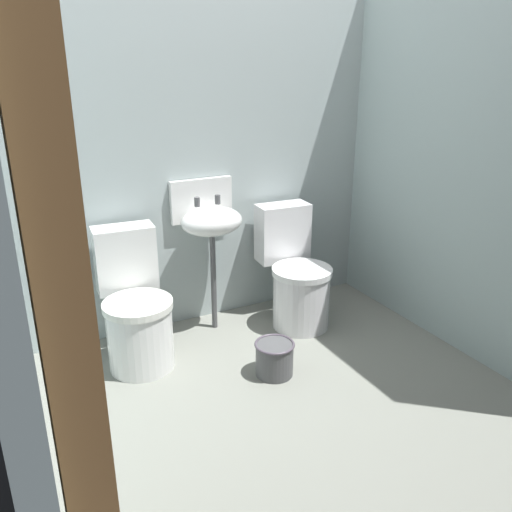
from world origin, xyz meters
TOP-DOWN VIEW (x-y plane):
  - ground_plane at (0.00, 0.00)m, footprint 2.83×2.41m
  - wall_back at (0.00, 1.06)m, footprint 2.83×0.10m
  - wall_right at (1.27, 0.10)m, footprint 0.10×2.21m
  - wooden_door_post at (-1.13, -0.86)m, footprint 0.14×0.14m
  - toilet_left at (-0.59, 0.66)m, footprint 0.43×0.61m
  - toilet_right at (0.51, 0.66)m, footprint 0.43×0.61m
  - sink at (-0.02, 0.84)m, footprint 0.42×0.34m
  - bucket at (0.06, 0.13)m, footprint 0.23×0.23m

SIDE VIEW (x-z plane):
  - ground_plane at x=0.00m, z-range -0.08..0.00m
  - bucket at x=0.06m, z-range 0.00..0.21m
  - toilet_left at x=-0.59m, z-range -0.07..0.71m
  - toilet_right at x=0.51m, z-range -0.07..0.71m
  - sink at x=-0.02m, z-range 0.26..1.25m
  - wall_back at x=0.00m, z-range 0.00..2.28m
  - wall_right at x=1.27m, z-range 0.00..2.28m
  - wooden_door_post at x=-1.13m, z-range 0.00..2.28m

